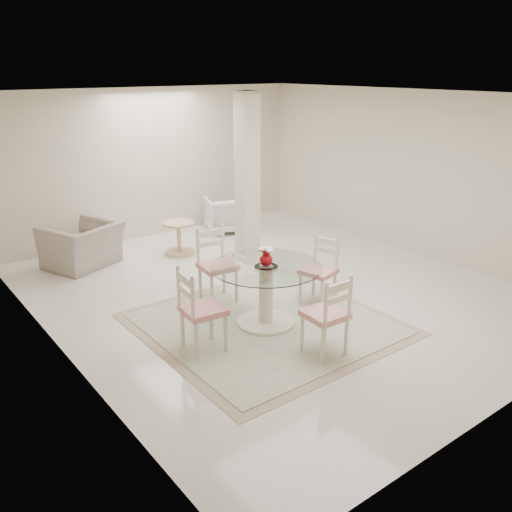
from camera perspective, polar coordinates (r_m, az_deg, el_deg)
ground at (r=7.79m, az=1.85°, el=-3.65°), size 7.00×7.00×0.00m
room_shell at (r=7.27m, az=2.01°, el=9.93°), size 6.02×7.02×2.71m
column at (r=8.67m, az=-0.93°, el=8.10°), size 0.30×0.30×2.70m
area_rug at (r=6.81m, az=1.03°, el=-7.15°), size 2.86×2.86×0.02m
dining_table at (r=6.64m, az=1.05°, el=-4.14°), size 1.35×1.35×0.78m
red_vase at (r=6.46m, az=1.08°, el=-0.05°), size 0.18×0.17×0.24m
dining_chair_east at (r=7.28m, az=6.86°, el=-0.91°), size 0.50×0.50×1.03m
dining_chair_north at (r=7.31m, az=-4.32°, el=-0.32°), size 0.50×0.50×1.12m
dining_chair_west at (r=5.99m, az=-6.22°, el=-5.08°), size 0.49×0.49×1.10m
dining_chair_south at (r=5.94m, az=7.74°, el=-5.65°), size 0.44×0.44×1.06m
recliner_taupe at (r=9.05m, az=-17.76°, el=1.12°), size 1.36×1.29×0.70m
armchair_white at (r=10.50m, az=-3.21°, el=4.39°), size 0.94×0.95×0.67m
side_table at (r=9.31m, az=-8.10°, el=1.77°), size 0.54×0.54×0.56m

